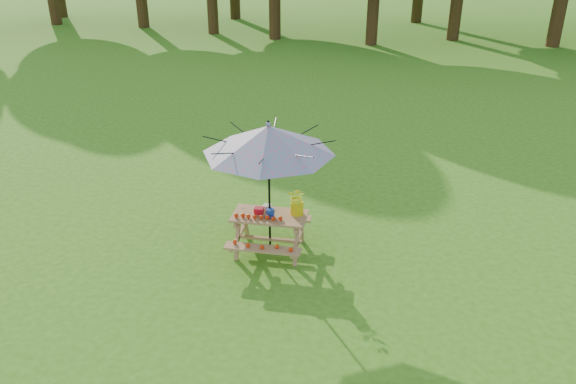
# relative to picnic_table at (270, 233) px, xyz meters

# --- Properties ---
(ground) EXTENTS (120.00, 120.00, 0.00)m
(ground) POSITION_rel_picnic_table_xyz_m (2.96, -1.76, -0.33)
(ground) COLOR #3A6D14
(ground) RESTS_ON ground
(picnic_table) EXTENTS (1.20, 1.32, 0.67)m
(picnic_table) POSITION_rel_picnic_table_xyz_m (0.00, 0.00, 0.00)
(picnic_table) COLOR #A6754B
(picnic_table) RESTS_ON ground
(patio_umbrella) EXTENTS (2.22, 2.22, 2.25)m
(patio_umbrella) POSITION_rel_picnic_table_xyz_m (0.00, 0.00, 1.62)
(patio_umbrella) COLOR black
(patio_umbrella) RESTS_ON ground
(produce_bins) EXTENTS (0.34, 0.39, 0.13)m
(produce_bins) POSITION_rel_picnic_table_xyz_m (-0.07, 0.03, 0.40)
(produce_bins) COLOR #B50E1F
(produce_bins) RESTS_ON picnic_table
(tomatoes_row) EXTENTS (0.77, 0.13, 0.07)m
(tomatoes_row) POSITION_rel_picnic_table_xyz_m (-0.15, -0.18, 0.38)
(tomatoes_row) COLOR red
(tomatoes_row) RESTS_ON picnic_table
(flower_bucket) EXTENTS (0.32, 0.29, 0.46)m
(flower_bucket) POSITION_rel_picnic_table_xyz_m (0.43, 0.11, 0.59)
(flower_bucket) COLOR #DCBD0B
(flower_bucket) RESTS_ON picnic_table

